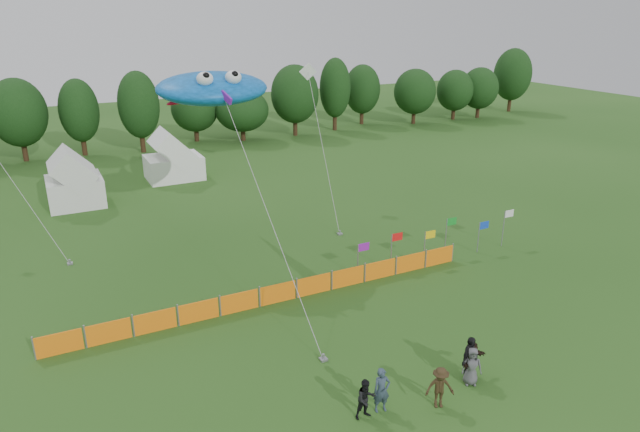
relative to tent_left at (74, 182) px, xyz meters
name	(u,v)px	position (x,y,z in m)	size (l,w,h in m)	color
ground	(391,391)	(8.61, -29.14, -1.74)	(160.00, 160.00, 0.00)	#234C16
treeline	(163,108)	(10.22, 15.79, 2.44)	(104.57, 8.78, 8.36)	#382314
tent_left	(74,182)	(0.00, 0.00, 0.00)	(3.91, 3.91, 3.45)	white
tent_right	(173,160)	(8.18, 3.71, -0.09)	(4.63, 3.70, 3.27)	white
barrier_fence	(278,293)	(7.49, -20.69, -1.24)	(21.90, 0.06, 1.00)	orange
flag_row	(439,237)	(17.85, -20.13, -0.32)	(10.73, 0.68, 2.30)	gray
spectator_a	(382,390)	(7.67, -29.90, -0.87)	(0.64, 0.42, 1.75)	#2F3E4F
spectator_b	(366,399)	(6.97, -29.96, -0.96)	(0.75, 0.59, 1.55)	black
spectator_c	(440,388)	(9.68, -30.68, -0.92)	(1.06, 0.61, 1.64)	#332514
spectator_d	(469,359)	(11.72, -29.88, -0.79)	(1.11, 0.46, 1.90)	black
spectator_e	(472,366)	(11.64, -30.14, -0.95)	(0.77, 0.50, 1.58)	#4F4E53
spectator_f	(471,360)	(11.90, -29.81, -0.94)	(1.48, 0.47, 1.60)	black
stingray_kite	(211,88)	(7.08, -12.77, 7.93)	(6.22, 21.32, 10.82)	#1079EE
small_kite_white	(316,111)	(16.05, -7.80, 5.19)	(2.76, 8.96, 10.09)	white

